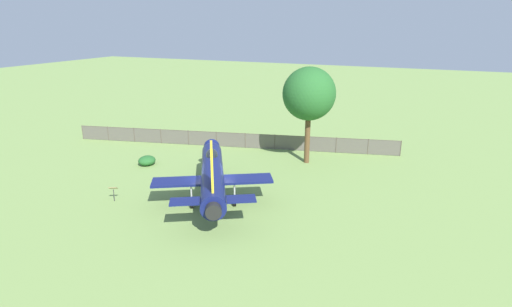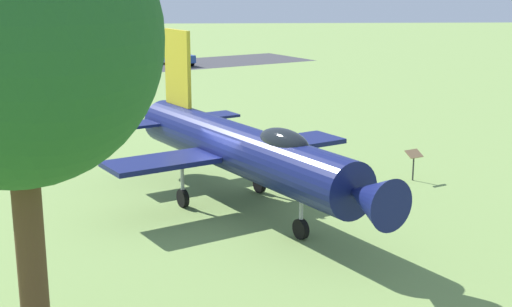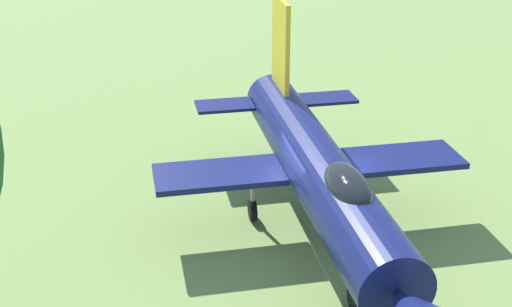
{
  "view_description": "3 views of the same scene",
  "coord_description": "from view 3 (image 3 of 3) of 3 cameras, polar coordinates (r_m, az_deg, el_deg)",
  "views": [
    {
      "loc": [
        23.67,
        13.69,
        12.39
      ],
      "look_at": [
        -4.34,
        1.51,
        2.5
      ],
      "focal_mm": 28.51,
      "sensor_mm": 36.0,
      "label": 1
    },
    {
      "loc": [
        -22.17,
        0.59,
        7.29
      ],
      "look_at": [
        0.98,
        -0.58,
        1.59
      ],
      "focal_mm": 49.96,
      "sensor_mm": 36.0,
      "label": 2
    },
    {
      "loc": [
        -16.05,
        -3.71,
        9.85
      ],
      "look_at": [
        -1.3,
        1.24,
        2.79
      ],
      "focal_mm": 48.79,
      "sensor_mm": 36.0,
      "label": 3
    }
  ],
  "objects": [
    {
      "name": "display_jet",
      "position": [
        17.92,
        5.32,
        -1.57
      ],
      "size": [
        12.28,
        8.96,
        5.53
      ],
      "rotation": [
        0.0,
        0.0,
        3.66
      ],
      "color": "#111951",
      "rests_on": "ground_plane"
    },
    {
      "name": "ground_plane",
      "position": [
        19.2,
        4.78,
        -6.58
      ],
      "size": [
        200.0,
        200.0,
        0.0
      ],
      "primitive_type": "plane",
      "color": "#75934C"
    }
  ]
}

